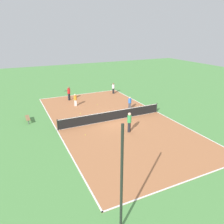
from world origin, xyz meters
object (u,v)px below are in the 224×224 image
object	(u,v)px
player_coach_red	(69,92)
tennis_ball_left_sideline	(97,105)
fence_post_back_right	(122,181)
tennis_net	(112,115)
bench	(28,118)
tennis_ball_right_alley	(85,135)
player_center_orange	(75,99)
player_far_white	(113,88)
tennis_ball_near_net	(48,99)
player_far_green	(129,121)
player_near_blue	(130,102)
tennis_ball_midcourt	(80,114)

from	to	relation	value
player_coach_red	tennis_ball_left_sideline	bearing A→B (deg)	91.81
fence_post_back_right	tennis_net	bearing A→B (deg)	-113.65
bench	tennis_ball_right_alley	bearing A→B (deg)	38.15
player_center_orange	tennis_ball_left_sideline	world-z (taller)	player_center_orange
tennis_net	player_far_white	size ratio (longest dim) A/B	7.12
tennis_ball_near_net	player_far_green	bearing A→B (deg)	109.68
player_near_blue	tennis_ball_midcourt	size ratio (longest dim) A/B	21.44
player_near_blue	bench	bearing A→B (deg)	-174.65
tennis_net	tennis_ball_near_net	distance (m)	11.08
tennis_ball_midcourt	fence_post_back_right	world-z (taller)	fence_post_back_right
bench	player_center_orange	world-z (taller)	player_center_orange
player_near_blue	tennis_ball_near_net	world-z (taller)	player_near_blue
player_near_blue	player_center_orange	distance (m)	6.53
fence_post_back_right	bench	bearing A→B (deg)	-80.36
tennis_net	tennis_ball_right_alley	bearing A→B (deg)	30.31
tennis_ball_near_net	player_far_white	bearing A→B (deg)	172.31
tennis_ball_right_alley	player_far_green	bearing A→B (deg)	164.60
bench	player_near_blue	xyz separation A→B (m)	(-11.03, 1.06, 0.45)
player_coach_red	tennis_ball_left_sideline	size ratio (longest dim) A/B	26.43
player_coach_red	player_far_green	size ratio (longest dim) A/B	0.98
player_near_blue	fence_post_back_right	size ratio (longest dim) A/B	0.28
player_coach_red	tennis_net	bearing A→B (deg)	68.20
player_near_blue	tennis_ball_midcourt	world-z (taller)	player_near_blue
player_near_blue	fence_post_back_right	world-z (taller)	fence_post_back_right
player_far_white	player_near_blue	xyz separation A→B (m)	(1.14, 6.71, -0.07)
tennis_net	bench	xyz separation A→B (m)	(7.74, -3.25, -0.16)
player_coach_red	fence_post_back_right	bearing A→B (deg)	45.61
player_far_white	player_coach_red	size ratio (longest dim) A/B	0.86
player_center_orange	tennis_ball_near_net	xyz separation A→B (m)	(2.47, -4.16, -0.80)
tennis_net	tennis_ball_midcourt	bearing A→B (deg)	-52.31
player_far_white	tennis_ball_right_alley	size ratio (longest dim) A/B	22.82
tennis_ball_right_alley	tennis_ball_left_sideline	size ratio (longest dim) A/B	1.00
player_coach_red	tennis_ball_right_alley	distance (m)	10.72
player_far_white	player_coach_red	bearing A→B (deg)	99.00
tennis_net	player_far_green	distance (m)	3.17
bench	player_far_green	xyz separation A→B (m)	(-7.95, 6.36, 0.70)
player_coach_red	tennis_ball_left_sideline	xyz separation A→B (m)	(-2.60, 3.37, -1.01)
tennis_ball_right_alley	tennis_ball_left_sideline	distance (m)	8.26
player_far_green	tennis_ball_right_alley	world-z (taller)	player_far_green
tennis_ball_left_sideline	player_center_orange	bearing A→B (deg)	-17.74
tennis_ball_near_net	tennis_ball_right_alley	world-z (taller)	same
bench	tennis_net	bearing A→B (deg)	67.21
tennis_ball_right_alley	fence_post_back_right	world-z (taller)	fence_post_back_right
tennis_ball_left_sideline	tennis_ball_midcourt	distance (m)	3.51
tennis_ball_right_alley	tennis_net	bearing A→B (deg)	-149.69
tennis_ball_midcourt	tennis_ball_right_alley	bearing A→B (deg)	76.88
bench	player_far_green	world-z (taller)	player_far_green
player_far_green	player_coach_red	bearing A→B (deg)	-121.61
player_center_orange	tennis_ball_right_alley	world-z (taller)	player_center_orange
bench	tennis_ball_near_net	distance (m)	7.58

